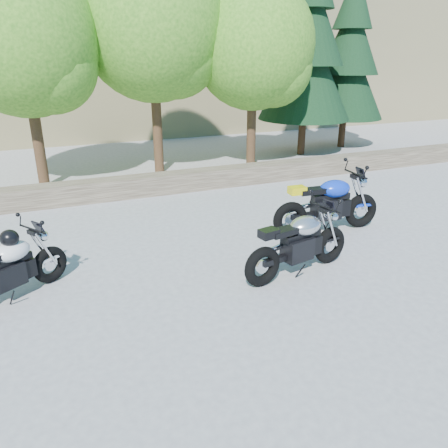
{
  "coord_description": "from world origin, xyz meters",
  "views": [
    {
      "loc": [
        -2.38,
        -5.21,
        3.36
      ],
      "look_at": [
        0.2,
        1.0,
        0.75
      ],
      "focal_mm": 35.0,
      "sensor_mm": 36.0,
      "label": 1
    }
  ],
  "objects": [
    {
      "name": "ground",
      "position": [
        0.0,
        0.0,
        0.0
      ],
      "size": [
        90.0,
        90.0,
        0.0
      ],
      "primitive_type": "plane",
      "color": "gray",
      "rests_on": "ground"
    },
    {
      "name": "stone_wall",
      "position": [
        0.0,
        5.5,
        0.25
      ],
      "size": [
        22.0,
        0.55,
        0.5
      ],
      "primitive_type": "cube",
      "color": "#43392D",
      "rests_on": "ground"
    },
    {
      "name": "tree_decid_left",
      "position": [
        -2.39,
        7.14,
        3.63
      ],
      "size": [
        3.67,
        3.67,
        5.62
      ],
      "color": "#382314",
      "rests_on": "ground"
    },
    {
      "name": "tree_decid_mid",
      "position": [
        0.91,
        7.54,
        4.04
      ],
      "size": [
        4.08,
        4.08,
        6.24
      ],
      "color": "#382314",
      "rests_on": "ground"
    },
    {
      "name": "tree_decid_right",
      "position": [
        3.71,
        6.94,
        3.5
      ],
      "size": [
        3.54,
        3.54,
        5.41
      ],
      "color": "#382314",
      "rests_on": "ground"
    },
    {
      "name": "conifer_near",
      "position": [
        6.2,
        8.2,
        3.68
      ],
      "size": [
        3.17,
        3.17,
        7.06
      ],
      "color": "#382314",
      "rests_on": "ground"
    },
    {
      "name": "conifer_far",
      "position": [
        8.4,
        8.8,
        3.27
      ],
      "size": [
        2.82,
        2.82,
        6.27
      ],
      "color": "#382314",
      "rests_on": "ground"
    },
    {
      "name": "silver_bike",
      "position": [
        1.2,
        0.26,
        0.52
      ],
      "size": [
        2.11,
        0.72,
        1.07
      ],
      "rotation": [
        0.0,
        0.0,
        0.2
      ],
      "color": "black",
      "rests_on": "ground"
    },
    {
      "name": "white_bike",
      "position": [
        -3.11,
        1.13,
        0.52
      ],
      "size": [
        1.69,
        1.19,
        1.07
      ],
      "rotation": [
        0.0,
        0.0,
        0.59
      ],
      "color": "black",
      "rests_on": "ground"
    },
    {
      "name": "blue_bike",
      "position": [
        2.7,
        1.6,
        0.57
      ],
      "size": [
        2.34,
        0.74,
        1.18
      ],
      "rotation": [
        0.0,
        0.0,
        -0.07
      ],
      "color": "black",
      "rests_on": "ground"
    }
  ]
}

